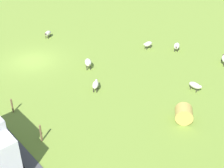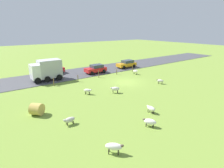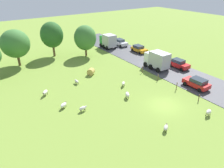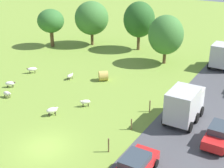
{
  "view_description": "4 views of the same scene",
  "coord_description": "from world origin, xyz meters",
  "px_view_note": "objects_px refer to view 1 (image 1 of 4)",
  "views": [
    {
      "loc": [
        11.2,
        23.93,
        13.34
      ],
      "look_at": [
        -1.24,
        9.52,
        1.51
      ],
      "focal_mm": 50.88,
      "sensor_mm": 36.0,
      "label": 1
    },
    {
      "loc": [
        -20.68,
        17.86,
        8.18
      ],
      "look_at": [
        -3.67,
        5.41,
        1.6
      ],
      "focal_mm": 28.75,
      "sensor_mm": 36.0,
      "label": 2
    },
    {
      "loc": [
        -18.84,
        -15.07,
        15.18
      ],
      "look_at": [
        -3.81,
        7.03,
        1.36
      ],
      "focal_mm": 32.57,
      "sensor_mm": 36.0,
      "label": 3
    },
    {
      "loc": [
        15.96,
        -16.27,
        15.25
      ],
      "look_at": [
        0.12,
        10.49,
        1.71
      ],
      "focal_mm": 51.86,
      "sensor_mm": 36.0,
      "label": 4
    }
  ],
  "objects_px": {
    "sheep_2": "(148,44)",
    "sheep_6": "(177,46)",
    "sheep_7": "(88,63)",
    "sheep_0": "(195,85)",
    "sheep_5": "(96,85)",
    "sheep_3": "(48,33)",
    "hay_bale_0": "(184,114)"
  },
  "relations": [
    {
      "from": "sheep_5",
      "to": "sheep_7",
      "type": "height_order",
      "value": "sheep_7"
    },
    {
      "from": "sheep_2",
      "to": "sheep_5",
      "type": "bearing_deg",
      "value": 16.85
    },
    {
      "from": "sheep_6",
      "to": "sheep_7",
      "type": "bearing_deg",
      "value": -17.61
    },
    {
      "from": "sheep_0",
      "to": "sheep_3",
      "type": "height_order",
      "value": "sheep_3"
    },
    {
      "from": "sheep_5",
      "to": "sheep_7",
      "type": "xyz_separation_m",
      "value": [
        -1.69,
        -3.17,
        0.05
      ]
    },
    {
      "from": "sheep_6",
      "to": "sheep_7",
      "type": "distance_m",
      "value": 8.95
    },
    {
      "from": "sheep_7",
      "to": "sheep_0",
      "type": "bearing_deg",
      "value": 116.55
    },
    {
      "from": "sheep_2",
      "to": "sheep_6",
      "type": "bearing_deg",
      "value": 129.91
    },
    {
      "from": "sheep_3",
      "to": "sheep_6",
      "type": "height_order",
      "value": "sheep_6"
    },
    {
      "from": "sheep_5",
      "to": "sheep_0",
      "type": "bearing_deg",
      "value": 139.11
    },
    {
      "from": "sheep_0",
      "to": "sheep_6",
      "type": "height_order",
      "value": "sheep_6"
    },
    {
      "from": "sheep_0",
      "to": "sheep_6",
      "type": "xyz_separation_m",
      "value": [
        -4.45,
        -5.45,
        0.02
      ]
    },
    {
      "from": "sheep_2",
      "to": "sheep_6",
      "type": "relative_size",
      "value": 0.9
    },
    {
      "from": "sheep_5",
      "to": "hay_bale_0",
      "type": "height_order",
      "value": "hay_bale_0"
    },
    {
      "from": "sheep_3",
      "to": "sheep_6",
      "type": "bearing_deg",
      "value": 125.6
    },
    {
      "from": "sheep_0",
      "to": "sheep_6",
      "type": "bearing_deg",
      "value": -129.27
    },
    {
      "from": "sheep_6",
      "to": "sheep_2",
      "type": "bearing_deg",
      "value": -50.09
    },
    {
      "from": "sheep_5",
      "to": "sheep_6",
      "type": "distance_m",
      "value": 10.22
    },
    {
      "from": "sheep_5",
      "to": "sheep_6",
      "type": "relative_size",
      "value": 0.85
    },
    {
      "from": "sheep_6",
      "to": "hay_bale_0",
      "type": "xyz_separation_m",
      "value": [
        8.12,
        7.25,
        0.12
      ]
    },
    {
      "from": "sheep_5",
      "to": "sheep_6",
      "type": "xyz_separation_m",
      "value": [
        -10.21,
        -0.46,
        -0.05
      ]
    },
    {
      "from": "sheep_5",
      "to": "sheep_7",
      "type": "distance_m",
      "value": 3.59
    },
    {
      "from": "sheep_2",
      "to": "sheep_5",
      "type": "distance_m",
      "value": 8.83
    },
    {
      "from": "sheep_2",
      "to": "sheep_3",
      "type": "height_order",
      "value": "sheep_2"
    },
    {
      "from": "sheep_2",
      "to": "hay_bale_0",
      "type": "xyz_separation_m",
      "value": [
        6.36,
        9.35,
        0.12
      ]
    },
    {
      "from": "sheep_6",
      "to": "sheep_3",
      "type": "bearing_deg",
      "value": -54.4
    },
    {
      "from": "sheep_6",
      "to": "hay_bale_0",
      "type": "height_order",
      "value": "hay_bale_0"
    },
    {
      "from": "sheep_2",
      "to": "sheep_6",
      "type": "distance_m",
      "value": 2.74
    },
    {
      "from": "sheep_6",
      "to": "sheep_0",
      "type": "bearing_deg",
      "value": 50.73
    },
    {
      "from": "sheep_2",
      "to": "sheep_5",
      "type": "height_order",
      "value": "sheep_5"
    },
    {
      "from": "sheep_7",
      "to": "sheep_6",
      "type": "bearing_deg",
      "value": 162.39
    },
    {
      "from": "sheep_5",
      "to": "sheep_3",
      "type": "bearing_deg",
      "value": -102.68
    }
  ]
}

